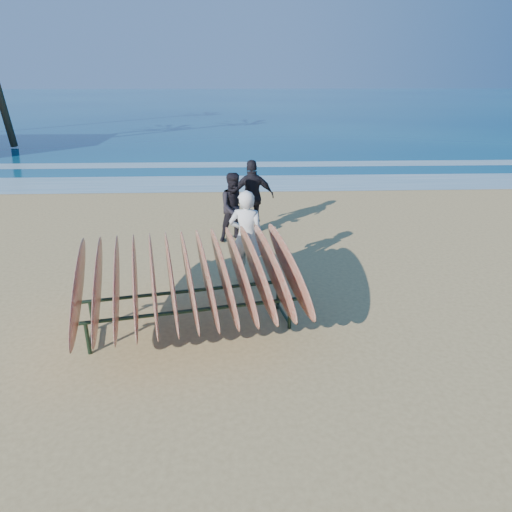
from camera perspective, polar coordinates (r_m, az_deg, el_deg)
The scene contains 8 objects.
ground at distance 7.07m, azimuth 0.27°, elevation -9.62°, with size 120.00×120.00×0.00m, color tan.
ocean at distance 61.12m, azimuth -2.20°, elevation 18.67°, with size 160.00×160.00×0.00m, color navy.
foam_near at distance 16.43m, azimuth -1.33°, elevation 9.09°, with size 160.00×160.00×0.00m, color white.
foam_far at distance 19.86m, azimuth -1.53°, elevation 11.37°, with size 160.00×160.00×0.00m, color white.
surfboard_rack at distance 6.83m, azimuth -8.40°, elevation -2.63°, with size 3.61×3.15×1.43m.
person_white at distance 8.40m, azimuth -1.21°, elevation 2.39°, with size 0.64×0.42×1.76m, color silver.
person_dark_a at distance 10.53m, azimuth -2.63°, elevation 6.05°, with size 0.78×0.61×1.61m, color black.
person_dark_b at distance 11.13m, azimuth -0.43°, elevation 7.42°, with size 1.04×0.43×1.78m, color black.
Camera 1 is at (-0.28, -6.00, 3.72)m, focal length 32.00 mm.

